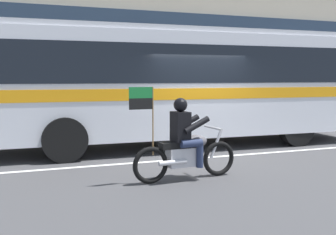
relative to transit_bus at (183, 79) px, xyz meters
name	(u,v)px	position (x,y,z in m)	size (l,w,h in m)	color
ground_plane	(198,153)	(-0.05, -1.19, -1.88)	(60.00, 60.00, 0.00)	#3D3D3F
sidewalk_curb	(143,127)	(-0.05, 3.91, -1.81)	(28.00, 3.80, 0.15)	gray
lane_center_stripe	(208,157)	(-0.05, -1.79, -1.88)	(26.60, 0.14, 0.01)	silver
transit_bus	(183,79)	(0.00, 0.00, 0.00)	(10.97, 2.81, 3.22)	silver
motorcycle_with_rider	(185,145)	(-1.37, -3.52, -1.22)	(2.19, 0.64, 1.78)	black
fire_hydrant	(166,118)	(0.35, 2.48, -1.36)	(0.22, 0.30, 0.75)	red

